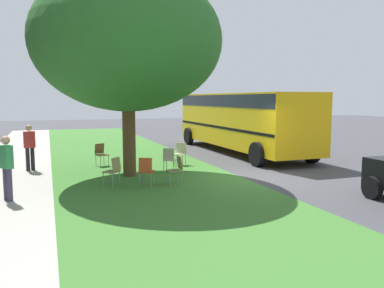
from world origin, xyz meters
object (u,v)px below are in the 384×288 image
Objects in this scene: chair_2 at (101,153)px; chair_5 at (181,152)px; chair_4 at (113,169)px; pedestrian_0 at (30,146)px; chair_3 at (146,169)px; school_bus at (240,117)px; chair_0 at (169,158)px; pedestrian_1 at (7,165)px; street_tree at (127,42)px; chair_1 at (176,168)px.

chair_2 is 1.00× the size of chair_5.
chair_4 is 0.52× the size of pedestrian_0.
chair_3 is 5.26m from pedestrian_0.
chair_4 is 0.08× the size of school_bus.
school_bus is at bearing -50.32° from chair_0.
pedestrian_0 is 1.00× the size of pedestrian_1.
chair_4 is 4.33m from chair_5.
pedestrian_0 is (0.66, 5.59, 0.41)m from chair_5.
pedestrian_0 is at bearing 40.28° from chair_3.
street_tree is at bearing 4.80° from chair_3.
chair_0 is 5.15m from pedestrian_0.
chair_3 is (0.11, 0.92, 0.00)m from chair_1.
chair_1 is 1.00× the size of chair_5.
chair_1 is (-2.03, 0.39, 0.00)m from chair_0.
chair_2 is (4.30, 1.73, 0.00)m from chair_1.
chair_1 is 0.08× the size of school_bus.
pedestrian_0 is at bearing 33.95° from chair_4.
chair_5 is at bearing -57.55° from pedestrian_1.
school_bus is 11.83m from pedestrian_1.
chair_1 is at bearing 159.62° from chair_5.
school_bus is at bearing -57.18° from pedestrian_1.
street_tree reaches higher than chair_1.
chair_3 is 1.00× the size of chair_5.
street_tree reaches higher than school_bus.
chair_2 is 0.52× the size of pedestrian_0.
chair_0 is at bearing 129.68° from school_bus.
pedestrian_1 is (-0.45, 3.77, 0.41)m from chair_3.
chair_5 is (3.34, -2.20, 0.00)m from chair_3.
street_tree reaches higher than pedestrian_1.
chair_2 and chair_3 have the same top height.
pedestrian_1 reaches higher than chair_3.
pedestrian_1 reaches higher than chair_1.
chair_0 is at bearing -113.83° from pedestrian_0.
school_bus reaches higher than pedestrian_1.
chair_0 is 0.52× the size of pedestrian_1.
chair_2 is 0.52× the size of pedestrian_1.
chair_2 is at bearing 74.21° from chair_5.
street_tree reaches higher than chair_4.
chair_3 is at bearing -169.07° from chair_2.
school_bus is (1.75, -6.96, 1.24)m from chair_2.
pedestrian_0 reaches higher than chair_4.
pedestrian_0 reaches higher than chair_3.
chair_5 is at bearing -56.90° from street_tree.
pedestrian_0 is at bearing -4.85° from pedestrian_1.
chair_2 is 7.28m from school_bus.
school_bus reaches higher than chair_4.
chair_1 is at bearing 139.18° from school_bus.
pedestrian_1 reaches higher than chair_0.
street_tree is at bearing 94.62° from chair_0.
pedestrian_1 reaches higher than chair_5.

